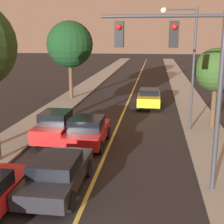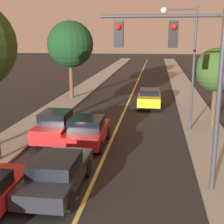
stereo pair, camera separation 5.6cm
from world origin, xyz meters
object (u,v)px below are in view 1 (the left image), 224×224
at_px(traffic_signal_mast, 183,65).
at_px(tree_right_near, 216,70).
at_px(car_near_lane_second, 87,131).
at_px(tree_left_far, 70,44).
at_px(streetlamp_right, 186,53).
at_px(car_near_lane_front, 58,173).
at_px(car_outer_lane_second, 57,126).
at_px(car_far_oncoming, 149,98).

relative_size(traffic_signal_mast, tree_right_near, 1.32).
height_order(car_near_lane_second, tree_right_near, tree_right_near).
distance_m(traffic_signal_mast, tree_right_near, 9.19).
xyz_separation_m(traffic_signal_mast, tree_left_far, (-8.70, 16.76, 0.25)).
bearing_deg(streetlamp_right, car_near_lane_front, -121.65).
height_order(car_near_lane_second, traffic_signal_mast, traffic_signal_mast).
xyz_separation_m(car_near_lane_front, tree_right_near, (7.24, 9.46, 2.96)).
relative_size(car_outer_lane_second, tree_right_near, 0.81).
relative_size(car_near_lane_second, tree_right_near, 0.80).
xyz_separation_m(tree_left_far, tree_right_near, (11.46, -8.06, -1.30)).
height_order(car_far_oncoming, traffic_signal_mast, traffic_signal_mast).
bearing_deg(tree_right_near, tree_left_far, 144.88).
bearing_deg(tree_right_near, traffic_signal_mast, -107.58).
height_order(car_near_lane_front, car_near_lane_second, car_near_lane_second).
height_order(car_near_lane_front, tree_right_near, tree_right_near).
distance_m(car_outer_lane_second, traffic_signal_mast, 8.95).
bearing_deg(car_far_oncoming, tree_left_far, -19.70).
height_order(car_near_lane_front, car_outer_lane_second, car_outer_lane_second).
distance_m(streetlamp_right, tree_right_near, 2.44).
xyz_separation_m(car_outer_lane_second, streetlamp_right, (7.11, 2.80, 3.93)).
height_order(car_near_lane_front, traffic_signal_mast, traffic_signal_mast).
bearing_deg(traffic_signal_mast, streetlamp_right, 84.32).
relative_size(car_near_lane_front, car_far_oncoming, 1.17).
bearing_deg(car_far_oncoming, car_outer_lane_second, 61.74).
bearing_deg(traffic_signal_mast, car_near_lane_second, 135.13).
xyz_separation_m(car_near_lane_second, tree_right_near, (7.24, 4.24, 2.92)).
distance_m(car_far_oncoming, streetlamp_right, 7.83).
height_order(car_near_lane_front, streetlamp_right, streetlamp_right).
bearing_deg(car_far_oncoming, tree_right_near, 127.37).
bearing_deg(traffic_signal_mast, car_outer_lane_second, 141.90).
xyz_separation_m(car_near_lane_front, traffic_signal_mast, (4.48, 0.75, 4.01)).
bearing_deg(car_far_oncoming, car_near_lane_second, 72.37).
bearing_deg(tree_right_near, car_near_lane_front, -127.43).
bearing_deg(car_near_lane_front, traffic_signal_mast, 9.54).
bearing_deg(tree_left_far, traffic_signal_mast, -62.57).
relative_size(car_near_lane_front, tree_right_near, 0.90).
xyz_separation_m(car_outer_lane_second, tree_right_near, (9.09, 3.73, 2.85)).
distance_m(car_near_lane_second, car_outer_lane_second, 1.93).
bearing_deg(car_near_lane_front, tree_left_far, 103.54).
bearing_deg(car_outer_lane_second, streetlamp_right, 21.51).
bearing_deg(car_near_lane_front, car_near_lane_second, 90.00).
bearing_deg(car_near_lane_front, car_far_oncoming, 78.33).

